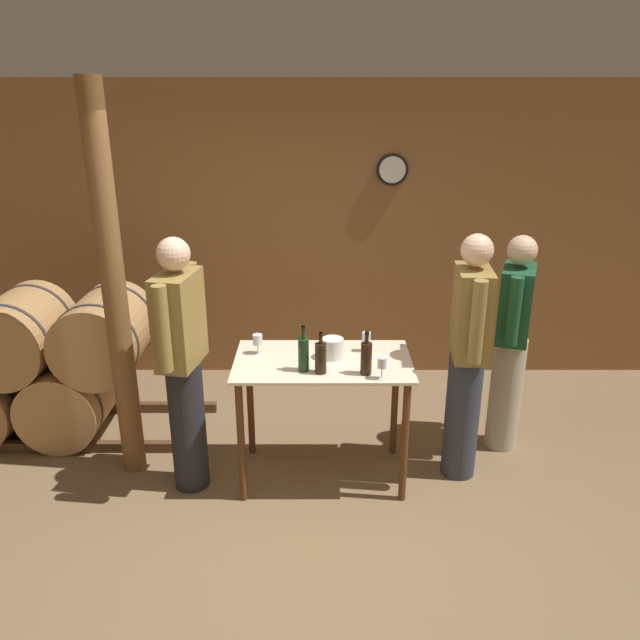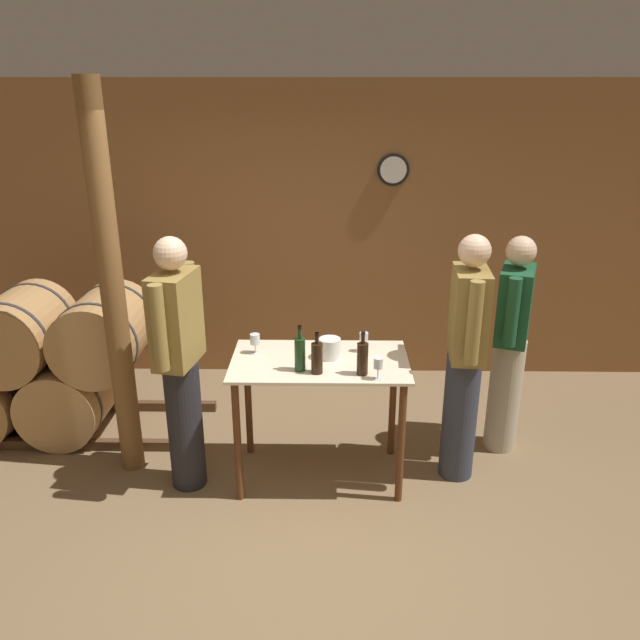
% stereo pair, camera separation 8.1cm
% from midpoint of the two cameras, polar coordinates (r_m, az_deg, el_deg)
% --- Properties ---
extents(ground_plane, '(14.00, 14.00, 0.00)m').
position_cam_midpoint_polar(ground_plane, '(4.06, -1.77, -19.82)').
color(ground_plane, brown).
extents(back_wall, '(8.40, 0.08, 2.70)m').
position_cam_midpoint_polar(back_wall, '(5.76, -1.29, 7.77)').
color(back_wall, brown).
rests_on(back_wall, ground_plane).
extents(barrel_rack, '(2.82, 0.78, 1.18)m').
position_cam_midpoint_polar(barrel_rack, '(5.36, -24.36, -3.95)').
color(barrel_rack, '#4C331E').
rests_on(barrel_rack, ground_plane).
extents(tasting_table, '(1.19, 0.69, 0.91)m').
position_cam_midpoint_polar(tasting_table, '(4.27, -0.54, -5.73)').
color(tasting_table, beige).
rests_on(tasting_table, ground_plane).
extents(wooden_post, '(0.16, 0.16, 2.70)m').
position_cam_midpoint_polar(wooden_post, '(4.36, -19.05, 2.33)').
color(wooden_post, brown).
rests_on(wooden_post, ground_plane).
extents(wine_bottle_far_left, '(0.07, 0.07, 0.31)m').
position_cam_midpoint_polar(wine_bottle_far_left, '(4.00, -2.35, -3.08)').
color(wine_bottle_far_left, '#193819').
rests_on(wine_bottle_far_left, tasting_table).
extents(wine_bottle_left, '(0.07, 0.07, 0.28)m').
position_cam_midpoint_polar(wine_bottle_left, '(3.97, -0.77, -3.43)').
color(wine_bottle_left, black).
rests_on(wine_bottle_left, tasting_table).
extents(wine_bottle_center, '(0.07, 0.07, 0.29)m').
position_cam_midpoint_polar(wine_bottle_center, '(3.96, 3.41, -3.44)').
color(wine_bottle_center, black).
rests_on(wine_bottle_center, tasting_table).
extents(wine_glass_near_left, '(0.07, 0.07, 0.14)m').
position_cam_midpoint_polar(wine_glass_near_left, '(4.29, -6.52, -1.85)').
color(wine_glass_near_left, silver).
rests_on(wine_glass_near_left, tasting_table).
extents(wine_glass_near_center, '(0.06, 0.06, 0.14)m').
position_cam_midpoint_polar(wine_glass_near_center, '(4.31, 3.47, -1.61)').
color(wine_glass_near_center, silver).
rests_on(wine_glass_near_center, tasting_table).
extents(wine_glass_near_right, '(0.06, 0.06, 0.14)m').
position_cam_midpoint_polar(wine_glass_near_right, '(3.91, 4.86, -4.00)').
color(wine_glass_near_right, silver).
rests_on(wine_glass_near_right, tasting_table).
extents(ice_bucket, '(0.15, 0.15, 0.14)m').
position_cam_midpoint_polar(ice_bucket, '(4.21, 0.36, -2.59)').
color(ice_bucket, white).
rests_on(ice_bucket, tasting_table).
extents(person_host, '(0.34, 0.56, 1.67)m').
position_cam_midpoint_polar(person_host, '(4.78, 16.40, -1.77)').
color(person_host, '#B7AD93').
rests_on(person_host, ground_plane).
extents(person_visitor_with_scarf, '(0.25, 0.59, 1.76)m').
position_cam_midpoint_polar(person_visitor_with_scarf, '(4.32, 12.57, -3.04)').
color(person_visitor_with_scarf, '#333847').
rests_on(person_visitor_with_scarf, ground_plane).
extents(person_visitor_bearded, '(0.29, 0.58, 1.78)m').
position_cam_midpoint_polar(person_visitor_bearded, '(4.19, -13.25, -3.79)').
color(person_visitor_bearded, '#232328').
rests_on(person_visitor_bearded, ground_plane).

